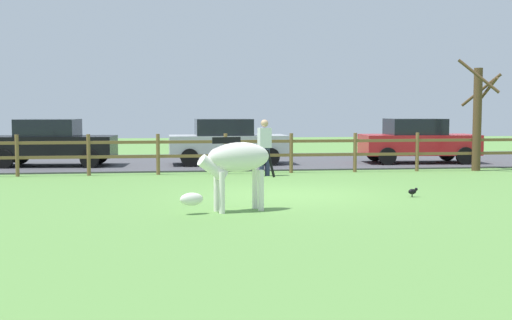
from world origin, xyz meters
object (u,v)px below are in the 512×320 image
bare_tree (478,115)px  crow_on_grass (413,191)px  zebra (235,163)px  parked_car_silver (227,141)px  parked_car_red (418,140)px  parked_car_black (52,142)px  visitor_near_fence (265,145)px

bare_tree → crow_on_grass: size_ratio=16.19×
bare_tree → zebra: bearing=-139.9°
parked_car_silver → parked_car_red: bearing=-2.8°
bare_tree → parked_car_black: 13.85m
zebra → parked_car_black: bearing=116.7°
zebra → crow_on_grass: (4.10, 1.45, -0.80)m
crow_on_grass → parked_car_silver: parked_car_silver is taller
parked_car_red → parked_car_silver: bearing=177.2°
crow_on_grass → visitor_near_fence: visitor_near_fence is taller
zebra → parked_car_silver: 10.02m
crow_on_grass → parked_car_black: (-9.17, 8.64, 0.72)m
bare_tree → zebra: bare_tree is taller
zebra → parked_car_black: 11.30m
bare_tree → parked_car_silver: size_ratio=0.86×
bare_tree → zebra: 11.05m
parked_car_silver → crow_on_grass: bearing=-68.6°
parked_car_silver → parked_car_red: (6.74, -0.33, 0.00)m
zebra → parked_car_silver: bearing=85.7°
crow_on_grass → parked_car_silver: size_ratio=0.05×
crow_on_grass → bare_tree: bearing=52.5°
parked_car_red → visitor_near_fence: bearing=-151.2°
parked_car_red → parked_car_black: (-12.57, 0.43, 0.00)m
zebra → crow_on_grass: 4.42m
bare_tree → parked_car_red: size_ratio=0.85×
parked_car_silver → parked_car_black: (-5.83, 0.10, 0.00)m
bare_tree → parked_car_red: bare_tree is taller
bare_tree → parked_car_red: (-0.93, 2.56, -0.92)m
parked_car_red → zebra: bearing=-127.8°
parked_car_black → visitor_near_fence: visitor_near_fence is taller
parked_car_red → crow_on_grass: bearing=-112.5°
zebra → parked_car_red: size_ratio=0.46×
zebra → crow_on_grass: size_ratio=8.78×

